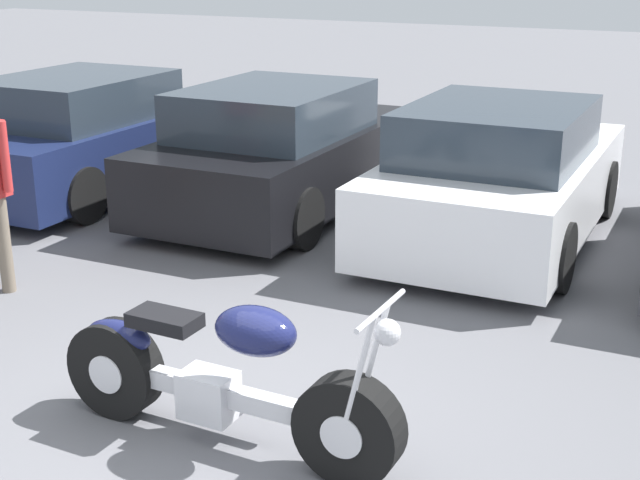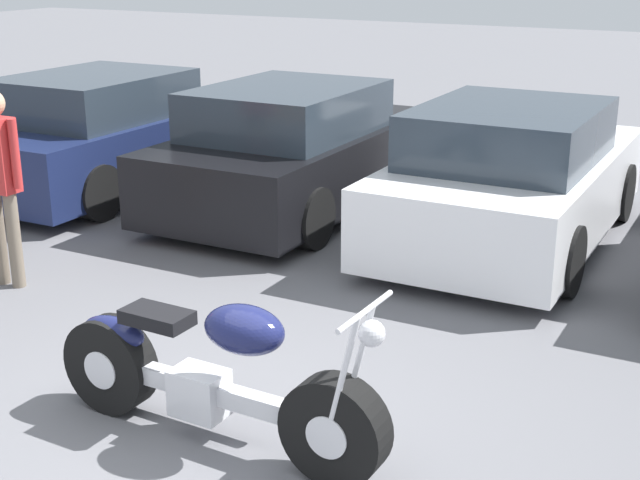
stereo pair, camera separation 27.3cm
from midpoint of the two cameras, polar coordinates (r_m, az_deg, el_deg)
The scene contains 5 objects.
ground_plane at distance 5.67m, azimuth -7.27°, elevation -13.00°, with size 60.00×60.00×0.00m, color slate.
motorcycle at distance 5.51m, azimuth -5.52°, elevation -8.78°, with size 2.33×0.62×1.11m.
parked_car_navy at distance 11.56m, azimuth -12.76°, elevation 6.62°, with size 1.96×4.12×1.45m.
parked_car_black at distance 10.33m, azimuth -0.80°, elevation 5.70°, with size 1.96×4.12×1.45m.
parked_car_white at distance 9.32m, azimuth 12.99°, elevation 3.84°, with size 1.96×4.12×1.45m.
Camera 2 is at (2.99, -3.85, 2.94)m, focal length 50.00 mm.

